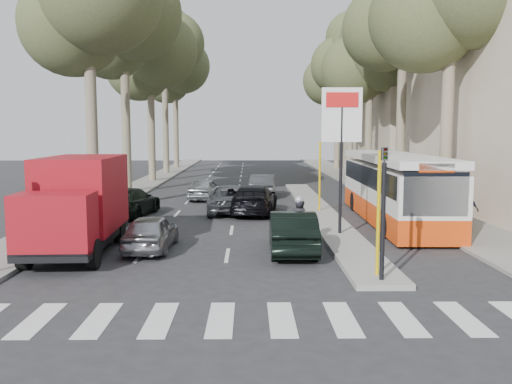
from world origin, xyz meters
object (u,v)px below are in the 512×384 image
red_truck (78,203)px  city_bus (394,186)px  silver_hatchback (151,232)px  motorcycle (299,224)px  dark_hatchback (292,232)px

red_truck → city_bus: 13.40m
silver_hatchback → motorcycle: 5.04m
dark_hatchback → red_truck: 7.10m
dark_hatchback → motorcycle: bearing=-108.7°
silver_hatchback → dark_hatchback: (4.74, -0.38, 0.08)m
red_truck → motorcycle: size_ratio=2.81×
silver_hatchback → dark_hatchback: 4.76m
motorcycle → city_bus: bearing=54.1°
dark_hatchback → red_truck: size_ratio=0.70×
dark_hatchback → motorcycle: motorcycle is taller
silver_hatchback → motorcycle: bearing=-173.5°
city_bus → motorcycle: 7.05m
dark_hatchback → city_bus: city_bus is taller
red_truck → city_bus: red_truck is taller
dark_hatchback → city_bus: 7.84m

